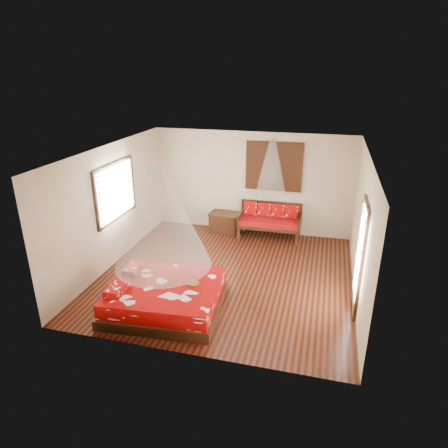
% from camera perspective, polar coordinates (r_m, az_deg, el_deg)
% --- Properties ---
extents(room, '(5.54, 5.54, 2.84)m').
position_cam_1_polar(room, '(8.51, 0.43, 1.01)').
color(room, black).
rests_on(room, ground).
extents(bed, '(2.27, 2.09, 0.64)m').
position_cam_1_polar(bed, '(7.94, -8.45, -10.16)').
color(bed, black).
rests_on(bed, floor).
extents(daybed, '(1.68, 0.75, 0.94)m').
position_cam_1_polar(daybed, '(10.91, 6.56, 0.67)').
color(daybed, black).
rests_on(daybed, floor).
extents(storage_chest, '(0.84, 0.64, 0.56)m').
position_cam_1_polar(storage_chest, '(11.29, 0.08, 0.27)').
color(storage_chest, black).
rests_on(storage_chest, floor).
extents(shutter_panel, '(1.52, 0.06, 1.32)m').
position_cam_1_polar(shutter_panel, '(10.82, 7.15, 8.13)').
color(shutter_panel, black).
rests_on(shutter_panel, wall_back).
extents(window_left, '(0.10, 1.74, 1.34)m').
position_cam_1_polar(window_left, '(9.59, -15.20, 4.52)').
color(window_left, black).
rests_on(window_left, wall_left).
extents(glazed_door, '(0.08, 1.02, 2.16)m').
position_cam_1_polar(glazed_door, '(7.90, 18.80, -4.56)').
color(glazed_door, black).
rests_on(glazed_door, floor).
extents(wine_tray, '(0.23, 0.23, 0.19)m').
position_cam_1_polar(wine_tray, '(7.75, -4.43, -8.26)').
color(wine_tray, brown).
rests_on(wine_tray, bed).
extents(mosquito_net_main, '(1.79, 1.79, 1.80)m').
position_cam_1_polar(mosquito_net_main, '(7.22, -9.00, 0.67)').
color(mosquito_net_main, white).
rests_on(mosquito_net_main, ceiling).
extents(mosquito_net_daybed, '(0.81, 0.81, 1.50)m').
position_cam_1_polar(mosquito_net_daybed, '(10.35, 6.81, 8.09)').
color(mosquito_net_daybed, white).
rests_on(mosquito_net_daybed, ceiling).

